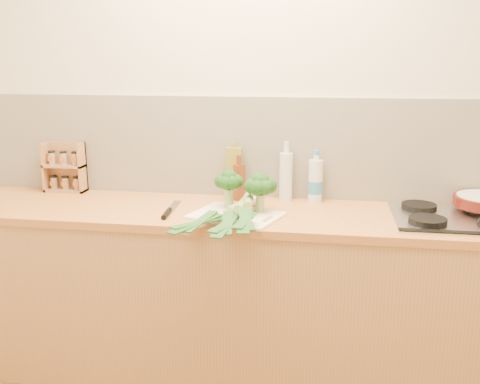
% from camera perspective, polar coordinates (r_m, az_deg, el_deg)
% --- Properties ---
extents(room_shell, '(3.50, 3.50, 3.50)m').
position_cam_1_polar(room_shell, '(2.88, 1.06, 4.77)').
color(room_shell, beige).
rests_on(room_shell, ground).
extents(counter, '(3.20, 0.62, 0.90)m').
position_cam_1_polar(counter, '(2.82, 0.15, -10.78)').
color(counter, '#B6814C').
rests_on(counter, ground).
extents(gas_hob, '(0.58, 0.50, 0.04)m').
position_cam_1_polar(gas_hob, '(2.70, 22.09, -2.51)').
color(gas_hob, silver).
rests_on(gas_hob, counter).
extents(chopping_board, '(0.49, 0.42, 0.01)m').
position_cam_1_polar(chopping_board, '(2.56, -0.43, -2.52)').
color(chopping_board, white).
rests_on(chopping_board, counter).
extents(broccoli_left, '(0.14, 0.14, 0.19)m').
position_cam_1_polar(broccoli_left, '(2.64, -1.21, 1.11)').
color(broccoli_left, '#8DA460').
rests_on(broccoli_left, chopping_board).
extents(broccoli_right, '(0.16, 0.16, 0.19)m').
position_cam_1_polar(broccoli_right, '(2.57, 2.18, 0.69)').
color(broccoli_right, '#8DA460').
rests_on(broccoli_right, chopping_board).
extents(leek_front, '(0.34, 0.66, 0.04)m').
position_cam_1_polar(leek_front, '(2.55, -1.04, -1.91)').
color(leek_front, white).
rests_on(leek_front, chopping_board).
extents(leek_mid, '(0.11, 0.70, 0.04)m').
position_cam_1_polar(leek_mid, '(2.49, -0.18, -1.82)').
color(leek_mid, white).
rests_on(leek_mid, chopping_board).
extents(leek_back, '(0.12, 0.64, 0.04)m').
position_cam_1_polar(leek_back, '(2.46, 0.81, -1.64)').
color(leek_back, white).
rests_on(leek_back, chopping_board).
extents(chefs_knife, '(0.06, 0.35, 0.03)m').
position_cam_1_polar(chefs_knife, '(2.63, -7.63, -2.09)').
color(chefs_knife, silver).
rests_on(chefs_knife, counter).
extents(spice_rack, '(0.23, 0.09, 0.28)m').
position_cam_1_polar(spice_rack, '(3.18, -18.12, 2.25)').
color(spice_rack, '#B77A4E').
rests_on(spice_rack, counter).
extents(oil_tin, '(0.08, 0.05, 0.31)m').
position_cam_1_polar(oil_tin, '(2.86, -0.64, 2.07)').
color(oil_tin, olive).
rests_on(oil_tin, counter).
extents(glass_bottle, '(0.07, 0.07, 0.31)m').
position_cam_1_polar(glass_bottle, '(2.84, 4.92, 1.75)').
color(glass_bottle, silver).
rests_on(glass_bottle, counter).
extents(amber_bottle, '(0.06, 0.06, 0.24)m').
position_cam_1_polar(amber_bottle, '(2.84, -0.10, 1.15)').
color(amber_bottle, '#612D12').
rests_on(amber_bottle, counter).
extents(water_bottle, '(0.08, 0.08, 0.25)m').
position_cam_1_polar(water_bottle, '(2.83, 8.05, 1.06)').
color(water_bottle, silver).
rests_on(water_bottle, counter).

